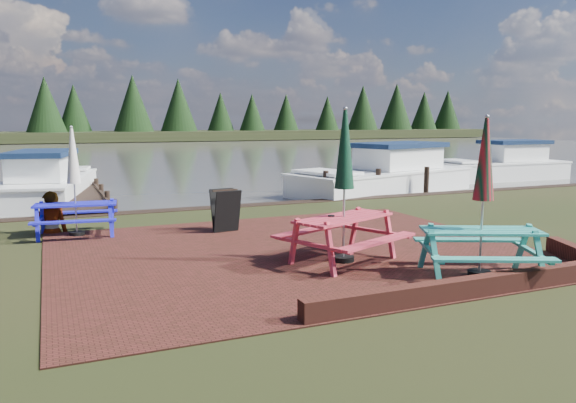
{
  "coord_description": "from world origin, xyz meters",
  "views": [
    {
      "loc": [
        -4.31,
        -8.73,
        2.54
      ],
      "look_at": [
        -0.14,
        0.98,
        1.0
      ],
      "focal_mm": 35.0,
      "sensor_mm": 36.0,
      "label": 1
    }
  ],
  "objects_px": {
    "boat_jetty": "(47,185)",
    "boat_near": "(385,177)",
    "picnic_table_teal": "(482,222)",
    "person": "(49,192)",
    "chalkboard": "(225,210)",
    "jetty": "(76,193)",
    "picnic_table_red": "(344,210)",
    "picnic_table_blue": "(75,198)",
    "boat_far": "(503,167)"
  },
  "relations": [
    {
      "from": "boat_jetty",
      "to": "boat_near",
      "type": "distance_m",
      "value": 11.95
    },
    {
      "from": "picnic_table_teal",
      "to": "person",
      "type": "height_order",
      "value": "picnic_table_teal"
    },
    {
      "from": "chalkboard",
      "to": "boat_near",
      "type": "relative_size",
      "value": 0.12
    },
    {
      "from": "boat_jetty",
      "to": "person",
      "type": "distance_m",
      "value": 6.81
    },
    {
      "from": "picnic_table_teal",
      "to": "jetty",
      "type": "distance_m",
      "value": 14.23
    },
    {
      "from": "picnic_table_red",
      "to": "jetty",
      "type": "height_order",
      "value": "picnic_table_red"
    },
    {
      "from": "picnic_table_teal",
      "to": "chalkboard",
      "type": "distance_m",
      "value": 5.88
    },
    {
      "from": "picnic_table_blue",
      "to": "chalkboard",
      "type": "bearing_deg",
      "value": -8.28
    },
    {
      "from": "picnic_table_teal",
      "to": "picnic_table_red",
      "type": "bearing_deg",
      "value": 157.39
    },
    {
      "from": "boat_far",
      "to": "jetty",
      "type": "bearing_deg",
      "value": 90.42
    },
    {
      "from": "chalkboard",
      "to": "person",
      "type": "distance_m",
      "value": 3.94
    },
    {
      "from": "jetty",
      "to": "boat_near",
      "type": "xyz_separation_m",
      "value": [
        10.82,
        -2.19,
        0.3
      ]
    },
    {
      "from": "boat_jetty",
      "to": "boat_far",
      "type": "distance_m",
      "value": 19.3
    },
    {
      "from": "picnic_table_red",
      "to": "jetty",
      "type": "bearing_deg",
      "value": 86.8
    },
    {
      "from": "chalkboard",
      "to": "person",
      "type": "xyz_separation_m",
      "value": [
        -3.66,
        1.4,
        0.45
      ]
    },
    {
      "from": "picnic_table_red",
      "to": "person",
      "type": "height_order",
      "value": "picnic_table_red"
    },
    {
      "from": "picnic_table_red",
      "to": "boat_near",
      "type": "height_order",
      "value": "picnic_table_red"
    },
    {
      "from": "jetty",
      "to": "boat_jetty",
      "type": "xyz_separation_m",
      "value": [
        -0.86,
        0.31,
        0.26
      ]
    },
    {
      "from": "boat_jetty",
      "to": "picnic_table_red",
      "type": "bearing_deg",
      "value": -55.39
    },
    {
      "from": "chalkboard",
      "to": "boat_far",
      "type": "distance_m",
      "value": 17.33
    },
    {
      "from": "jetty",
      "to": "boat_near",
      "type": "relative_size",
      "value": 1.13
    },
    {
      "from": "picnic_table_red",
      "to": "picnic_table_blue",
      "type": "bearing_deg",
      "value": 111.89
    },
    {
      "from": "picnic_table_teal",
      "to": "boat_far",
      "type": "xyz_separation_m",
      "value": [
        12.86,
        12.8,
        -0.51
      ]
    },
    {
      "from": "picnic_table_teal",
      "to": "picnic_table_blue",
      "type": "xyz_separation_m",
      "value": [
        -5.87,
        6.1,
        -0.07
      ]
    },
    {
      "from": "picnic_table_teal",
      "to": "boat_jetty",
      "type": "xyz_separation_m",
      "value": [
        -6.43,
        13.38,
        -0.53
      ]
    },
    {
      "from": "person",
      "to": "picnic_table_red",
      "type": "bearing_deg",
      "value": 133.27
    },
    {
      "from": "picnic_table_teal",
      "to": "person",
      "type": "relative_size",
      "value": 1.37
    },
    {
      "from": "jetty",
      "to": "boat_jetty",
      "type": "relative_size",
      "value": 1.31
    },
    {
      "from": "jetty",
      "to": "boat_far",
      "type": "relative_size",
      "value": 1.42
    },
    {
      "from": "picnic_table_teal",
      "to": "boat_far",
      "type": "height_order",
      "value": "picnic_table_teal"
    },
    {
      "from": "boat_near",
      "to": "picnic_table_red",
      "type": "bearing_deg",
      "value": 127.31
    },
    {
      "from": "picnic_table_teal",
      "to": "jetty",
      "type": "relative_size",
      "value": 0.29
    },
    {
      "from": "person",
      "to": "picnic_table_teal",
      "type": "bearing_deg",
      "value": 132.72
    },
    {
      "from": "chalkboard",
      "to": "boat_jetty",
      "type": "xyz_separation_m",
      "value": [
        -3.71,
        8.18,
        -0.13
      ]
    },
    {
      "from": "jetty",
      "to": "boat_near",
      "type": "height_order",
      "value": "boat_near"
    },
    {
      "from": "boat_jetty",
      "to": "boat_far",
      "type": "xyz_separation_m",
      "value": [
        19.29,
        -0.58,
        0.02
      ]
    },
    {
      "from": "jetty",
      "to": "boat_jetty",
      "type": "distance_m",
      "value": 0.95
    },
    {
      "from": "picnic_table_teal",
      "to": "boat_near",
      "type": "height_order",
      "value": "picnic_table_teal"
    },
    {
      "from": "boat_jetty",
      "to": "boat_near",
      "type": "height_order",
      "value": "boat_near"
    },
    {
      "from": "picnic_table_teal",
      "to": "boat_jetty",
      "type": "height_order",
      "value": "picnic_table_teal"
    },
    {
      "from": "picnic_table_red",
      "to": "jetty",
      "type": "distance_m",
      "value": 12.06
    },
    {
      "from": "picnic_table_teal",
      "to": "boat_near",
      "type": "relative_size",
      "value": 0.32
    },
    {
      "from": "boat_near",
      "to": "boat_far",
      "type": "bearing_deg",
      "value": -91.81
    },
    {
      "from": "picnic_table_blue",
      "to": "jetty",
      "type": "relative_size",
      "value": 0.26
    },
    {
      "from": "picnic_table_teal",
      "to": "chalkboard",
      "type": "relative_size",
      "value": 2.66
    },
    {
      "from": "boat_near",
      "to": "chalkboard",
      "type": "bearing_deg",
      "value": 109.5
    },
    {
      "from": "boat_near",
      "to": "boat_far",
      "type": "relative_size",
      "value": 1.26
    },
    {
      "from": "jetty",
      "to": "picnic_table_red",
      "type": "bearing_deg",
      "value": -70.62
    },
    {
      "from": "chalkboard",
      "to": "picnic_table_teal",
      "type": "bearing_deg",
      "value": -69.66
    },
    {
      "from": "picnic_table_teal",
      "to": "jetty",
      "type": "bearing_deg",
      "value": 138.03
    }
  ]
}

